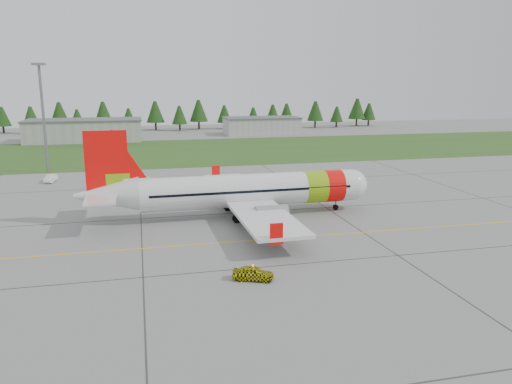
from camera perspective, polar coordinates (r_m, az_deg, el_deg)
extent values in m
plane|color=gray|center=(48.51, 5.41, -8.16)|extent=(320.00, 320.00, 0.00)
cylinder|color=silver|center=(64.40, -0.61, 0.22)|extent=(28.20, 4.69, 4.22)
sphere|color=silver|center=(69.00, 10.82, 0.82)|extent=(4.22, 4.22, 4.22)
cone|color=silver|center=(62.68, -16.69, -0.31)|extent=(7.64, 4.35, 4.22)
cube|color=black|center=(69.06, 11.08, 1.14)|extent=(1.78, 2.84, 0.61)
cylinder|color=#81B50D|center=(66.92, 6.61, 0.60)|extent=(2.88, 4.35, 4.30)
cylinder|color=#F30A08|center=(67.87, 8.66, 0.71)|extent=(2.45, 4.34, 4.30)
cube|color=silver|center=(64.54, -1.08, -0.84)|extent=(6.53, 34.72, 0.39)
cube|color=#F30A08|center=(80.74, -4.61, 2.27)|extent=(1.30, 0.22, 2.16)
cube|color=#F30A08|center=(48.07, 2.35, -4.83)|extent=(1.30, 0.22, 2.16)
cylinder|color=gray|center=(70.68, -0.89, -0.15)|extent=(3.93, 2.34, 2.27)
cylinder|color=gray|center=(59.50, 1.76, -2.60)|extent=(3.93, 2.34, 2.27)
cube|color=#F30A08|center=(62.00, -16.70, 2.97)|extent=(4.98, 0.47, 8.22)
cube|color=#81B50D|center=(62.37, -15.47, 0.87)|extent=(2.82, 0.50, 2.60)
cube|color=silver|center=(62.65, -17.20, -0.09)|extent=(3.67, 12.50, 0.24)
cylinder|color=slate|center=(68.69, 9.09, -1.38)|extent=(0.19, 0.19, 1.51)
cylinder|color=black|center=(68.79, 9.08, -1.70)|extent=(0.74, 0.32, 0.74)
cylinder|color=slate|center=(67.46, -2.55, -1.25)|extent=(0.24, 0.24, 2.06)
cylinder|color=black|center=(67.49, -2.91, -1.66)|extent=(1.13, 0.51, 1.13)
cylinder|color=slate|center=(61.73, -1.41, -2.56)|extent=(0.24, 0.24, 2.06)
cylinder|color=black|center=(61.76, -1.80, -3.00)|extent=(1.13, 0.51, 1.13)
imported|color=#F7ED0D|center=(43.93, -0.35, -7.81)|extent=(1.68, 1.81, 3.64)
imported|color=white|center=(93.35, -22.49, 2.26)|extent=(1.57, 1.50, 3.98)
cube|color=#30561E|center=(126.96, -6.47, 4.72)|extent=(320.00, 50.00, 0.03)
cube|color=gold|center=(55.71, 2.78, -5.34)|extent=(120.00, 0.25, 0.02)
cube|color=#A8A8A3|center=(154.34, -18.99, 6.62)|extent=(32.00, 14.00, 6.00)
cube|color=#A8A8A3|center=(166.40, 0.63, 7.54)|extent=(24.00, 12.00, 5.20)
cylinder|color=slate|center=(102.64, -23.10, 7.58)|extent=(0.50, 0.50, 20.00)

